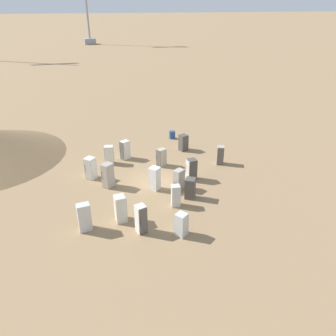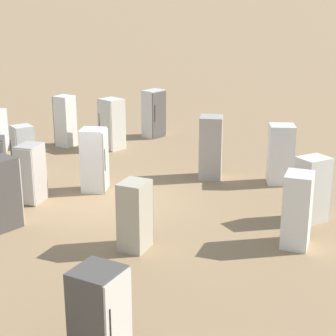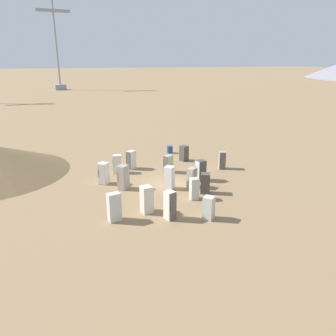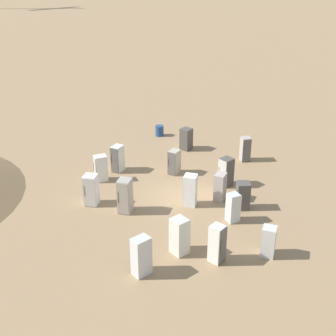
% 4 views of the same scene
% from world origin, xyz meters
% --- Properties ---
extents(ground_plane, '(1000.00, 1000.00, 0.00)m').
position_xyz_m(ground_plane, '(0.00, 0.00, 0.00)').
color(ground_plane, '#937551').
extents(power_pylon_0, '(11.00, 3.77, 31.43)m').
position_xyz_m(power_pylon_0, '(-3.12, -101.57, 9.77)').
color(power_pylon_0, gray).
rests_on(power_pylon_0, ground_plane).
extents(discarded_fridge_0, '(0.72, 0.78, 1.89)m').
position_xyz_m(discarded_fridge_0, '(2.35, 5.98, 0.95)').
color(discarded_fridge_0, silver).
rests_on(discarded_fridge_0, ground_plane).
extents(discarded_fridge_1, '(1.02, 1.02, 1.81)m').
position_xyz_m(discarded_fridge_1, '(4.75, -2.08, 0.90)').
color(discarded_fridge_1, white).
rests_on(discarded_fridge_1, ground_plane).
extents(discarded_fridge_2, '(0.95, 0.87, 1.62)m').
position_xyz_m(discarded_fridge_2, '(-1.57, 1.59, 0.81)').
color(discarded_fridge_2, '#A89E93').
rests_on(discarded_fridge_2, ground_plane).
extents(discarded_fridge_3, '(0.90, 0.81, 1.59)m').
position_xyz_m(discarded_fridge_3, '(-1.35, -2.64, 0.79)').
color(discarded_fridge_3, '#B2A88E').
rests_on(discarded_fridge_3, ground_plane).
extents(discarded_fridge_4, '(0.82, 0.75, 1.78)m').
position_xyz_m(discarded_fridge_4, '(-2.98, 0.47, 0.89)').
color(discarded_fridge_4, '#4C4742').
rests_on(discarded_fridge_4, ground_plane).
extents(discarded_fridge_5, '(0.97, 0.99, 1.58)m').
position_xyz_m(discarded_fridge_5, '(-1.94, 3.08, 0.79)').
color(discarded_fridge_5, '#4C4742').
rests_on(discarded_fridge_5, ground_plane).
extents(discarded_fridge_6, '(0.80, 0.86, 1.65)m').
position_xyz_m(discarded_fridge_6, '(-6.45, -1.55, 0.83)').
color(discarded_fridge_6, '#A89E93').
rests_on(discarded_fridge_6, ground_plane).
extents(discarded_fridge_7, '(0.85, 0.71, 1.87)m').
position_xyz_m(discarded_fridge_7, '(5.69, 4.77, 0.94)').
color(discarded_fridge_7, silver).
rests_on(discarded_fridge_7, ground_plane).
extents(discarded_fridge_8, '(1.03, 1.01, 1.95)m').
position_xyz_m(discarded_fridge_8, '(3.59, -0.30, 0.97)').
color(discarded_fridge_8, '#A89E93').
rests_on(discarded_fridge_8, ground_plane).
extents(discarded_fridge_9, '(0.78, 0.80, 1.86)m').
position_xyz_m(discarded_fridge_9, '(3.37, 4.46, 0.93)').
color(discarded_fridge_9, beige).
rests_on(discarded_fridge_9, ground_plane).
extents(discarded_fridge_10, '(0.69, 0.65, 1.61)m').
position_xyz_m(discarded_fridge_10, '(-0.61, 3.77, 0.81)').
color(discarded_fridge_10, silver).
rests_on(discarded_fridge_10, ground_plane).
extents(discarded_fridge_11, '(0.96, 0.88, 1.73)m').
position_xyz_m(discarded_fridge_11, '(1.44, -5.00, 0.87)').
color(discarded_fridge_11, silver).
rests_on(discarded_fridge_11, ground_plane).
extents(discarded_fridge_12, '(0.94, 0.95, 1.84)m').
position_xyz_m(discarded_fridge_12, '(0.24, 1.13, 0.92)').
color(discarded_fridge_12, white).
rests_on(discarded_fridge_12, ground_plane).
extents(discarded_fridge_13, '(0.88, 0.76, 1.67)m').
position_xyz_m(discarded_fridge_13, '(2.96, -4.40, 0.83)').
color(discarded_fridge_13, silver).
rests_on(discarded_fridge_13, ground_plane).
extents(discarded_fridge_14, '(0.92, 0.91, 1.54)m').
position_xyz_m(discarded_fridge_14, '(0.07, 6.99, 0.77)').
color(discarded_fridge_14, silver).
rests_on(discarded_fridge_14, ground_plane).
extents(discarded_fridge_15, '(0.91, 0.93, 1.55)m').
position_xyz_m(discarded_fridge_15, '(-4.30, -5.36, 0.78)').
color(discarded_fridge_15, '#4C4742').
rests_on(discarded_fridge_15, ground_plane).
extents(rusty_barrel, '(0.63, 0.63, 0.79)m').
position_xyz_m(rusty_barrel, '(-4.19, -8.60, 0.40)').
color(rusty_barrel, navy).
rests_on(rusty_barrel, ground_plane).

